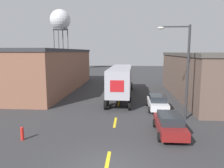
{
  "coord_description": "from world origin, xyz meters",
  "views": [
    {
      "loc": [
        1.05,
        -10.11,
        5.81
      ],
      "look_at": [
        -0.6,
        11.79,
        2.54
      ],
      "focal_mm": 35.0,
      "sensor_mm": 36.0,
      "label": 1
    }
  ],
  "objects_px": {
    "parked_car_right_near": "(170,124)",
    "parked_car_right_mid": "(157,102)",
    "semi_truck": "(121,78)",
    "street_lamp": "(184,66)",
    "fire_hydrant": "(22,133)",
    "water_tower": "(60,20)"
  },
  "relations": [
    {
      "from": "parked_car_right_near",
      "to": "water_tower",
      "type": "bearing_deg",
      "value": 114.46
    },
    {
      "from": "water_tower",
      "to": "street_lamp",
      "type": "height_order",
      "value": "water_tower"
    },
    {
      "from": "water_tower",
      "to": "street_lamp",
      "type": "bearing_deg",
      "value": -62.4
    },
    {
      "from": "semi_truck",
      "to": "parked_car_right_mid",
      "type": "relative_size",
      "value": 3.22
    },
    {
      "from": "fire_hydrant",
      "to": "semi_truck",
      "type": "bearing_deg",
      "value": 67.17
    },
    {
      "from": "parked_car_right_near",
      "to": "parked_car_right_mid",
      "type": "xyz_separation_m",
      "value": [
        0.0,
        6.69,
        0.0
      ]
    },
    {
      "from": "semi_truck",
      "to": "water_tower",
      "type": "xyz_separation_m",
      "value": [
        -20.4,
        40.56,
        12.96
      ]
    },
    {
      "from": "street_lamp",
      "to": "parked_car_right_near",
      "type": "bearing_deg",
      "value": -115.15
    },
    {
      "from": "parked_car_right_near",
      "to": "semi_truck",
      "type": "bearing_deg",
      "value": 106.75
    },
    {
      "from": "street_lamp",
      "to": "water_tower",
      "type": "bearing_deg",
      "value": 117.6
    },
    {
      "from": "semi_truck",
      "to": "parked_car_right_mid",
      "type": "height_order",
      "value": "semi_truck"
    },
    {
      "from": "semi_truck",
      "to": "parked_car_right_mid",
      "type": "distance_m",
      "value": 7.29
    },
    {
      "from": "parked_car_right_mid",
      "to": "semi_truck",
      "type": "bearing_deg",
      "value": 122.51
    },
    {
      "from": "water_tower",
      "to": "parked_car_right_mid",
      "type": "bearing_deg",
      "value": -62.51
    },
    {
      "from": "parked_car_right_mid",
      "to": "fire_hydrant",
      "type": "bearing_deg",
      "value": -139.48
    },
    {
      "from": "parked_car_right_near",
      "to": "fire_hydrant",
      "type": "distance_m",
      "value": 10.06
    },
    {
      "from": "parked_car_right_near",
      "to": "water_tower",
      "type": "relative_size",
      "value": 0.24
    },
    {
      "from": "semi_truck",
      "to": "parked_car_right_near",
      "type": "bearing_deg",
      "value": -71.68
    },
    {
      "from": "semi_truck",
      "to": "fire_hydrant",
      "type": "xyz_separation_m",
      "value": [
        -6.08,
        -14.45,
        -1.94
      ]
    },
    {
      "from": "parked_car_right_mid",
      "to": "street_lamp",
      "type": "relative_size",
      "value": 0.57
    },
    {
      "from": "water_tower",
      "to": "street_lamp",
      "type": "xyz_separation_m",
      "value": [
        25.93,
        -49.6,
        -10.71
      ]
    },
    {
      "from": "semi_truck",
      "to": "fire_hydrant",
      "type": "height_order",
      "value": "semi_truck"
    }
  ]
}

